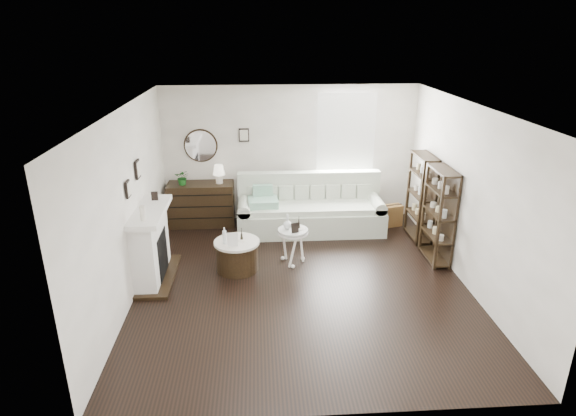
{
  "coord_description": "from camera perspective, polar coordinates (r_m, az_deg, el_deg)",
  "views": [
    {
      "loc": [
        -0.64,
        -6.57,
        3.74
      ],
      "look_at": [
        -0.16,
        0.8,
        0.94
      ],
      "focal_mm": 30.0,
      "sensor_mm": 36.0,
      "label": 1
    }
  ],
  "objects": [
    {
      "name": "eiffel_ped",
      "position": [
        7.9,
        1.29,
        -1.8
      ],
      "size": [
        0.12,
        0.12,
        0.19
      ],
      "primitive_type": null,
      "rotation": [
        0.0,
        0.0,
        0.05
      ],
      "color": "black",
      "rests_on": "pedestal_table"
    },
    {
      "name": "card_frame_drum",
      "position": [
        7.56,
        -6.58,
        -3.75
      ],
      "size": [
        0.17,
        0.06,
        0.22
      ],
      "primitive_type": "cube",
      "rotation": [
        -0.21,
        0.0,
        0.0
      ],
      "color": "silver",
      "rests_on": "drum_table"
    },
    {
      "name": "flask_ped",
      "position": [
        7.86,
        -0.06,
        -1.62
      ],
      "size": [
        0.14,
        0.14,
        0.26
      ],
      "primitive_type": null,
      "color": "silver",
      "rests_on": "pedestal_table"
    },
    {
      "name": "shelf_unit_far",
      "position": [
        9.13,
        15.5,
        1.23
      ],
      "size": [
        0.3,
        0.8,
        1.6
      ],
      "color": "black",
      "rests_on": "ground"
    },
    {
      "name": "potted_plant",
      "position": [
        9.51,
        -12.39,
        3.58
      ],
      "size": [
        0.28,
        0.25,
        0.3
      ],
      "primitive_type": "imported",
      "rotation": [
        0.0,
        0.0,
        -0.04
      ],
      "color": "#164F18",
      "rests_on": "dresser"
    },
    {
      "name": "shelf_unit_near",
      "position": [
        8.34,
        17.42,
        -0.84
      ],
      "size": [
        0.3,
        0.8,
        1.6
      ],
      "color": "black",
      "rests_on": "ground"
    },
    {
      "name": "suitcase",
      "position": [
        9.7,
        11.55,
        -0.97
      ],
      "size": [
        0.68,
        0.39,
        0.43
      ],
      "primitive_type": "cube",
      "rotation": [
        0.0,
        0.0,
        0.29
      ],
      "color": "brown",
      "rests_on": "ground"
    },
    {
      "name": "card_frame_ped",
      "position": [
        7.75,
        0.83,
        -2.37
      ],
      "size": [
        0.13,
        0.09,
        0.16
      ],
      "primitive_type": "cube",
      "rotation": [
        -0.21,
        0.0,
        0.33
      ],
      "color": "black",
      "rests_on": "pedestal_table"
    },
    {
      "name": "fireplace",
      "position": [
        7.76,
        -15.87,
        -4.42
      ],
      "size": [
        0.5,
        1.4,
        1.84
      ],
      "color": "white",
      "rests_on": "ground"
    },
    {
      "name": "drum_table",
      "position": [
        7.88,
        -6.04,
        -5.59
      ],
      "size": [
        0.73,
        0.73,
        0.51
      ],
      "rotation": [
        0.0,
        0.0,
        -0.26
      ],
      "color": "black",
      "rests_on": "ground"
    },
    {
      "name": "eiffel_drum",
      "position": [
        7.77,
        -5.52,
        -3.14
      ],
      "size": [
        0.13,
        0.13,
        0.19
      ],
      "primitive_type": null,
      "rotation": [
        0.0,
        0.0,
        0.29
      ],
      "color": "black",
      "rests_on": "drum_table"
    },
    {
      "name": "room",
      "position": [
        9.61,
        4.64,
        7.83
      ],
      "size": [
        5.5,
        5.5,
        5.5
      ],
      "color": "black",
      "rests_on": "ground"
    },
    {
      "name": "table_lamp",
      "position": [
        9.47,
        -8.18,
        4.0
      ],
      "size": [
        0.29,
        0.29,
        0.37
      ],
      "primitive_type": null,
      "rotation": [
        0.0,
        0.0,
        -0.26
      ],
      "color": "beige",
      "rests_on": "dresser"
    },
    {
      "name": "sofa",
      "position": [
        9.35,
        2.63,
        -0.46
      ],
      "size": [
        2.79,
        0.97,
        1.08
      ],
      "color": "beige",
      "rests_on": "ground"
    },
    {
      "name": "pedestal_table",
      "position": [
        7.92,
        0.59,
        -2.89
      ],
      "size": [
        0.51,
        0.51,
        0.61
      ],
      "rotation": [
        0.0,
        0.0,
        -0.07
      ],
      "color": "silver",
      "rests_on": "ground"
    },
    {
      "name": "quilt",
      "position": [
        9.07,
        -2.98,
        0.68
      ],
      "size": [
        0.58,
        0.48,
        0.14
      ],
      "primitive_type": "cube",
      "rotation": [
        0.0,
        0.0,
        0.06
      ],
      "color": "#268B63",
      "rests_on": "sofa"
    },
    {
      "name": "bottle_drum",
      "position": [
        7.65,
        -7.54,
        -3.27
      ],
      "size": [
        0.06,
        0.06,
        0.28
      ],
      "primitive_type": "cylinder",
      "color": "silver",
      "rests_on": "drum_table"
    },
    {
      "name": "dresser",
      "position": [
        9.7,
        -10.21,
        0.46
      ],
      "size": [
        1.28,
        0.55,
        0.86
      ],
      "color": "black",
      "rests_on": "ground"
    }
  ]
}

